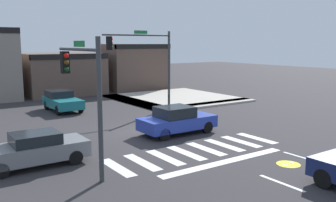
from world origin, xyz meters
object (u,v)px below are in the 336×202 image
object	(u,v)px
traffic_signal_southwest	(83,81)
car_teal	(62,101)
car_blue	(177,120)
traffic_signal_northeast	(145,55)
car_gray	(34,149)

from	to	relation	value
traffic_signal_southwest	car_teal	bearing A→B (deg)	-15.05
car_blue	traffic_signal_northeast	bearing A→B (deg)	-107.27
car_gray	traffic_signal_northeast	bearing A→B (deg)	-141.50
traffic_signal_northeast	car_gray	bearing A→B (deg)	38.50
traffic_signal_southwest	car_teal	world-z (taller)	traffic_signal_southwest
traffic_signal_southwest	car_gray	bearing A→B (deg)	43.57
traffic_signal_northeast	car_blue	world-z (taller)	traffic_signal_northeast
traffic_signal_northeast	car_gray	size ratio (longest dim) A/B	1.39
traffic_signal_northeast	car_teal	size ratio (longest dim) A/B	1.46
traffic_signal_northeast	car_teal	xyz separation A→B (m)	(-5.14, 3.79, -3.47)
traffic_signal_northeast	car_gray	distance (m)	13.72
car_teal	traffic_signal_northeast	bearing A→B (deg)	53.57
traffic_signal_northeast	traffic_signal_southwest	bearing A→B (deg)	48.30
traffic_signal_northeast	car_teal	bearing A→B (deg)	-36.43
traffic_signal_southwest	car_gray	world-z (taller)	traffic_signal_southwest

